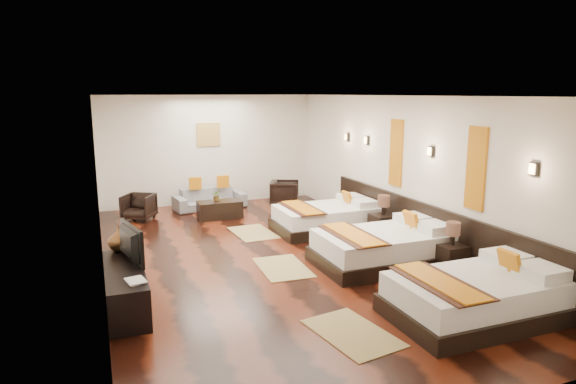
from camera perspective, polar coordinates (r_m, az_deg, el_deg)
name	(u,v)px	position (r m, az deg, el deg)	size (l,w,h in m)	color
floor	(270,257)	(8.88, -2.10, -7.45)	(5.50, 9.50, 0.01)	black
ceiling	(269,96)	(8.41, -2.24, 10.93)	(5.50, 9.50, 0.01)	white
back_wall	(209,150)	(13.07, -9.06, 4.77)	(5.50, 0.01, 2.80)	silver
left_wall	(98,190)	(8.08, -20.92, 0.19)	(0.01, 9.50, 2.80)	silver
right_wall	(405,170)	(9.77, 13.26, 2.45)	(0.01, 9.50, 2.80)	silver
headboard_panel	(427,229)	(9.31, 15.57, -4.08)	(0.08, 6.60, 0.90)	black
bed_near	(477,296)	(6.97, 20.83, -11.04)	(2.21, 1.39, 0.84)	black
bed_mid	(385,247)	(8.61, 11.02, -6.19)	(2.27, 1.43, 0.87)	black
bed_far	(327,218)	(10.50, 4.49, -2.95)	(2.11, 1.33, 0.81)	black
nightstand_a	(451,255)	(8.44, 18.17, -6.91)	(0.43, 0.43, 0.85)	black
nightstand_b	(383,224)	(10.01, 10.80, -3.61)	(0.45, 0.45, 0.89)	black
jute_mat_near	(352,333)	(6.29, 7.36, -15.70)	(0.75, 1.20, 0.01)	#9B834E
jute_mat_mid	(283,267)	(8.35, -0.61, -8.62)	(0.75, 1.20, 0.01)	#9B834E
jute_mat_far	(253,233)	(10.37, -4.03, -4.66)	(0.75, 1.20, 0.01)	#9B834E
tv_console	(125,288)	(7.16, -18.12, -10.38)	(0.50, 1.80, 0.55)	black
tv	(125,244)	(7.23, -18.11, -5.66)	(0.91, 0.12, 0.52)	black
book	(127,283)	(6.51, -17.95, -9.85)	(0.22, 0.29, 0.03)	black
figurine	(120,239)	(7.80, -18.70, -5.06)	(0.36, 0.36, 0.37)	brown
sofa	(210,198)	(12.61, -8.94, -0.72)	(1.76, 0.69, 0.52)	slate
armchair_left	(139,207)	(11.84, -16.70, -1.64)	(0.64, 0.66, 0.60)	black
armchair_right	(285,193)	(12.74, -0.39, -0.15)	(0.70, 0.72, 0.65)	black
coffee_table	(220,210)	(11.62, -7.81, -2.00)	(1.00, 0.50, 0.40)	black
table_plant	(217,195)	(11.61, -8.17, -0.38)	(0.23, 0.20, 0.25)	#2A531B
orange_panel_a	(476,168)	(8.24, 20.70, 2.53)	(0.04, 0.40, 1.30)	#D86014
orange_panel_b	(396,153)	(9.97, 12.26, 4.40)	(0.04, 0.40, 1.30)	#D86014
sconce_near	(534,169)	(7.43, 26.28, 2.38)	(0.07, 0.12, 0.18)	black
sconce_mid	(431,151)	(9.05, 16.01, 4.50)	(0.07, 0.12, 0.18)	black
sconce_far	(367,140)	(10.87, 8.98, 5.86)	(0.07, 0.12, 0.18)	black
sconce_lounge	(347,137)	(11.65, 6.75, 6.28)	(0.07, 0.12, 0.18)	black
gold_artwork	(208,134)	(13.01, -9.09, 6.51)	(0.60, 0.04, 0.60)	#AD873F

